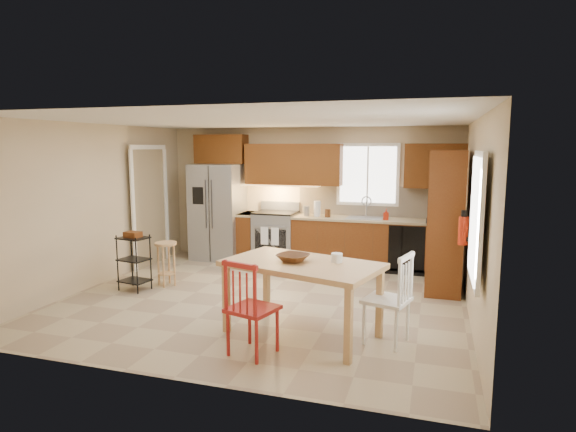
% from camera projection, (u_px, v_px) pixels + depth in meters
% --- Properties ---
extents(floor, '(5.50, 5.50, 0.00)m').
position_uv_depth(floor, '(264.00, 299.00, 6.84)').
color(floor, tan).
rests_on(floor, ground).
extents(ceiling, '(5.50, 5.00, 0.02)m').
position_uv_depth(ceiling, '(262.00, 120.00, 6.48)').
color(ceiling, silver).
rests_on(ceiling, ground).
extents(wall_back, '(5.50, 0.02, 2.50)m').
position_uv_depth(wall_back, '(309.00, 195.00, 9.03)').
color(wall_back, '#CCB793').
rests_on(wall_back, ground).
extents(wall_front, '(5.50, 0.02, 2.50)m').
position_uv_depth(wall_front, '(167.00, 248.00, 4.30)').
color(wall_front, '#CCB793').
rests_on(wall_front, ground).
extents(wall_left, '(0.02, 5.00, 2.50)m').
position_uv_depth(wall_left, '(97.00, 205.00, 7.46)').
color(wall_left, '#CCB793').
rests_on(wall_left, ground).
extents(wall_right, '(0.02, 5.00, 2.50)m').
position_uv_depth(wall_right, '(475.00, 221.00, 5.86)').
color(wall_right, '#CCB793').
rests_on(wall_right, ground).
extents(refrigerator, '(0.92, 0.75, 1.82)m').
position_uv_depth(refrigerator, '(218.00, 212.00, 9.22)').
color(refrigerator, gray).
rests_on(refrigerator, floor).
extents(range_stove, '(0.76, 0.63, 0.92)m').
position_uv_depth(range_stove, '(276.00, 238.00, 9.00)').
color(range_stove, gray).
rests_on(range_stove, floor).
extents(base_cabinet_narrow, '(0.30, 0.60, 0.90)m').
position_uv_depth(base_cabinet_narrow, '(249.00, 236.00, 9.18)').
color(base_cabinet_narrow, '#5F3211').
rests_on(base_cabinet_narrow, floor).
extents(base_cabinet_run, '(2.92, 0.60, 0.90)m').
position_uv_depth(base_cabinet_run, '(375.00, 244.00, 8.48)').
color(base_cabinet_run, '#5F3211').
rests_on(base_cabinet_run, floor).
extents(dishwasher, '(0.60, 0.02, 0.78)m').
position_uv_depth(dishwasher, '(406.00, 249.00, 8.05)').
color(dishwasher, black).
rests_on(dishwasher, floor).
extents(backsplash, '(2.92, 0.03, 0.55)m').
position_uv_depth(backsplash, '(378.00, 201.00, 8.65)').
color(backsplash, beige).
rests_on(backsplash, wall_back).
extents(upper_over_fridge, '(1.00, 0.35, 0.55)m').
position_uv_depth(upper_over_fridge, '(221.00, 149.00, 9.23)').
color(upper_over_fridge, '#633510').
rests_on(upper_over_fridge, wall_back).
extents(upper_left_block, '(1.80, 0.35, 0.75)m').
position_uv_depth(upper_left_block, '(293.00, 164.00, 8.85)').
color(upper_left_block, '#633510').
rests_on(upper_left_block, wall_back).
extents(upper_right_block, '(1.00, 0.35, 0.75)m').
position_uv_depth(upper_right_block, '(435.00, 166.00, 8.12)').
color(upper_right_block, '#633510').
rests_on(upper_right_block, wall_back).
extents(window_back, '(1.12, 0.04, 1.12)m').
position_uv_depth(window_back, '(368.00, 175.00, 8.63)').
color(window_back, white).
rests_on(window_back, wall_back).
extents(sink, '(0.62, 0.46, 0.16)m').
position_uv_depth(sink, '(365.00, 220.00, 8.48)').
color(sink, gray).
rests_on(sink, base_cabinet_run).
extents(undercab_glow, '(1.60, 0.30, 0.01)m').
position_uv_depth(undercab_glow, '(278.00, 185.00, 8.97)').
color(undercab_glow, '#FFBF66').
rests_on(undercab_glow, wall_back).
extents(soap_bottle, '(0.09, 0.09, 0.19)m').
position_uv_depth(soap_bottle, '(386.00, 214.00, 8.25)').
color(soap_bottle, '#AF210C').
rests_on(soap_bottle, base_cabinet_run).
extents(paper_towel, '(0.12, 0.12, 0.28)m').
position_uv_depth(paper_towel, '(317.00, 209.00, 8.65)').
color(paper_towel, white).
rests_on(paper_towel, base_cabinet_run).
extents(canister_steel, '(0.11, 0.11, 0.18)m').
position_uv_depth(canister_steel, '(306.00, 211.00, 8.72)').
color(canister_steel, gray).
rests_on(canister_steel, base_cabinet_run).
extents(canister_wood, '(0.10, 0.10, 0.14)m').
position_uv_depth(canister_wood, '(328.00, 213.00, 8.58)').
color(canister_wood, '#4F2915').
rests_on(canister_wood, base_cabinet_run).
extents(pantry, '(0.50, 0.95, 2.10)m').
position_uv_depth(pantry, '(445.00, 222.00, 7.12)').
color(pantry, '#5F3211').
rests_on(pantry, floor).
extents(fire_extinguisher, '(0.12, 0.12, 0.36)m').
position_uv_depth(fire_extinguisher, '(463.00, 231.00, 6.06)').
color(fire_extinguisher, '#AF210C').
rests_on(fire_extinguisher, wall_right).
extents(window_right, '(0.04, 1.02, 1.32)m').
position_uv_depth(window_right, '(477.00, 218.00, 4.77)').
color(window_right, white).
rests_on(window_right, wall_right).
extents(doorway, '(0.04, 0.95, 2.10)m').
position_uv_depth(doorway, '(149.00, 208.00, 8.70)').
color(doorway, '#8C7A59').
rests_on(doorway, wall_left).
extents(dining_table, '(1.92, 1.40, 0.84)m').
position_uv_depth(dining_table, '(302.00, 299.00, 5.50)').
color(dining_table, tan).
rests_on(dining_table, floor).
extents(chair_red, '(0.58, 0.58, 1.01)m').
position_uv_depth(chair_red, '(253.00, 307.00, 4.98)').
color(chair_red, maroon).
rests_on(chair_red, floor).
extents(chair_white, '(0.58, 0.58, 1.01)m').
position_uv_depth(chair_white, '(387.00, 298.00, 5.26)').
color(chair_white, white).
rests_on(chair_white, floor).
extents(table_bowl, '(0.43, 0.43, 0.09)m').
position_uv_depth(table_bowl, '(293.00, 262.00, 5.47)').
color(table_bowl, '#4F2915').
rests_on(table_bowl, dining_table).
extents(table_jar, '(0.17, 0.17, 0.16)m').
position_uv_depth(table_jar, '(337.00, 260.00, 5.43)').
color(table_jar, white).
rests_on(table_jar, dining_table).
extents(bar_stool, '(0.41, 0.41, 0.69)m').
position_uv_depth(bar_stool, '(166.00, 264.00, 7.46)').
color(bar_stool, tan).
rests_on(bar_stool, floor).
extents(utility_cart, '(0.47, 0.40, 0.85)m').
position_uv_depth(utility_cart, '(134.00, 262.00, 7.23)').
color(utility_cart, black).
rests_on(utility_cart, floor).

